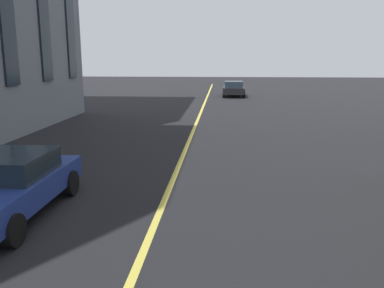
# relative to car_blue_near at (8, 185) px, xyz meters

# --- Properties ---
(lane_centre_line) EXTENTS (80.00, 0.16, 0.01)m
(lane_centre_line) POSITION_rel_car_blue_near_xyz_m (5.78, -3.32, -0.70)
(lane_centre_line) COLOR #D8C64C
(lane_centre_line) RESTS_ON ground_plane
(car_blue_near) EXTENTS (4.40, 1.95, 1.37)m
(car_blue_near) POSITION_rel_car_blue_near_xyz_m (0.00, 0.00, 0.00)
(car_blue_near) COLOR navy
(car_blue_near) RESTS_ON ground_plane
(car_black_oncoming) EXTENTS (4.40, 1.95, 1.37)m
(car_black_oncoming) POSITION_rel_car_blue_near_xyz_m (28.67, -5.67, 0.00)
(car_black_oncoming) COLOR black
(car_black_oncoming) RESTS_ON ground_plane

